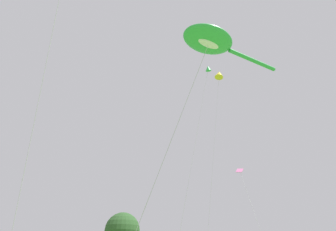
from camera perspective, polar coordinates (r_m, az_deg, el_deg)
The scene contains 5 objects.
big_show_kite at distance 18.75m, azimuth 8.93°, elevation 15.24°, with size 9.55×5.98×15.03m.
small_kite_triangle_green at distance 35.74m, azimuth 10.74°, elevation 8.44°, with size 3.50×2.59×23.60m.
small_kite_bird_shape at distance 29.14m, azimuth 15.27°, elevation -12.26°, with size 2.56×4.48×10.44m.
small_kite_box_yellow at distance 31.85m, azimuth 8.41°, elevation 9.48°, with size 4.32×2.86×21.81m.
tree_oak_right at distance 55.32m, azimuth -9.66°, elevation -22.92°, with size 6.54×6.54×10.14m.
Camera 1 is at (-6.45, -3.25, 1.74)m, focal length 28.87 mm.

